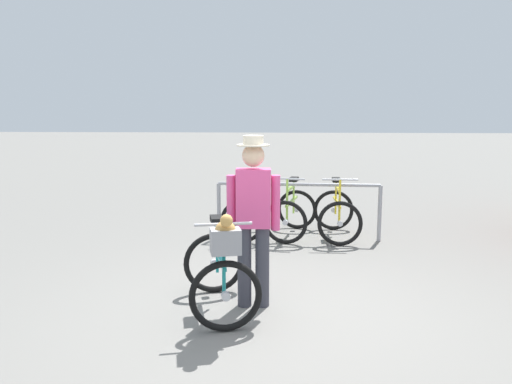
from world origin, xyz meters
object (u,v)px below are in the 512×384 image
object	(u,v)px
racked_bike_yellow	(337,214)
racked_bike_white	(247,212)
racked_bike_lime	(291,213)
person_with_featured_bike	(253,214)
featured_bicycle	(221,266)

from	to	relation	value
racked_bike_yellow	racked_bike_white	bearing A→B (deg)	177.68
racked_bike_lime	person_with_featured_bike	xyz separation A→B (m)	(-0.41, -2.94, 0.58)
featured_bicycle	racked_bike_yellow	bearing A→B (deg)	66.00
racked_bike_yellow	featured_bicycle	world-z (taller)	featured_bicycle
racked_bike_white	racked_bike_lime	xyz separation A→B (m)	(0.70, -0.03, 0.00)
racked_bike_yellow	person_with_featured_bike	size ratio (longest dim) A/B	0.65
racked_bike_white	featured_bicycle	xyz separation A→B (m)	(-0.01, -3.22, 0.12)
featured_bicycle	person_with_featured_bike	size ratio (longest dim) A/B	0.73
racked_bike_white	featured_bicycle	distance (m)	3.23
racked_bike_yellow	featured_bicycle	distance (m)	3.47
racked_bike_lime	featured_bicycle	bearing A→B (deg)	-102.54
person_with_featured_bike	racked_bike_white	bearing A→B (deg)	95.53
racked_bike_lime	featured_bicycle	world-z (taller)	featured_bicycle
racked_bike_yellow	person_with_featured_bike	world-z (taller)	person_with_featured_bike
racked_bike_lime	racked_bike_yellow	distance (m)	0.70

